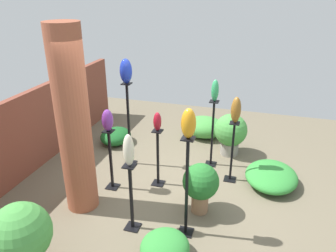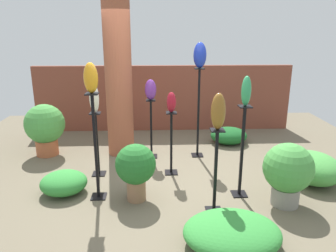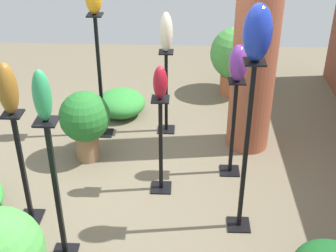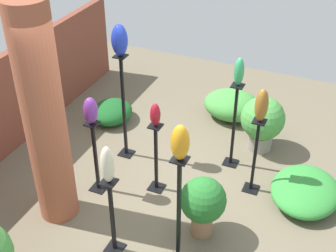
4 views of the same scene
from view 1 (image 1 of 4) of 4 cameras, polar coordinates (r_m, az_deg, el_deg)
ground_plane at (r=5.55m, az=1.17°, el=-10.77°), size 8.00×8.00×0.00m
brick_wall_back at (r=6.34m, az=-22.42°, el=-0.69°), size 5.60×0.12×1.44m
brick_pillar at (r=4.70m, az=-16.11°, el=0.41°), size 0.47×0.47×2.71m
pedestal_amber at (r=4.31m, az=3.28°, el=-11.39°), size 0.20×0.20×1.44m
pedestal_ruby at (r=5.43m, az=-1.77°, el=-6.02°), size 0.20×0.20×0.99m
pedestal_bronze at (r=5.62m, az=11.08°, el=-4.92°), size 0.20×0.20×1.08m
pedestal_ivory at (r=4.54m, az=-6.39°, el=-12.78°), size 0.20×0.20×1.00m
pedestal_violet at (r=5.41m, az=-9.91°, el=-6.28°), size 0.20×0.20×1.04m
pedestal_jade at (r=6.00m, az=7.71°, el=-1.83°), size 0.20×0.20×1.26m
pedestal_cobalt at (r=5.96m, az=-6.82°, el=-0.36°), size 0.20×0.20×1.57m
art_vase_amber at (r=3.84m, az=3.60°, el=0.45°), size 0.18×0.18×0.38m
art_vase_ruby at (r=5.12m, az=-1.86°, el=0.77°), size 0.14×0.13×0.31m
art_vase_bronze at (r=5.29m, az=11.75°, el=2.74°), size 0.17×0.16×0.43m
art_vase_ivory at (r=4.13m, az=-6.87°, el=-4.20°), size 0.14×0.14×0.44m
art_vase_violet at (r=5.08m, az=-10.49°, el=0.99°), size 0.19×0.17×0.35m
art_vase_jade at (r=5.68m, az=8.19°, el=6.14°), size 0.12×0.13×0.38m
art_vase_cobalt at (r=5.62m, az=-7.34°, el=9.47°), size 0.22×0.21×0.42m
potted_plant_mid_right at (r=4.82m, az=5.71°, el=-9.99°), size 0.53×0.53×0.78m
potted_plant_walkway_edge at (r=6.49m, az=10.86°, el=-1.03°), size 0.63×0.63×0.83m
potted_plant_near_pillar at (r=4.20m, az=-24.21°, el=-17.15°), size 0.70×0.70×0.93m
foliage_bed_east at (r=4.29m, az=-0.54°, el=-20.37°), size 0.64×0.61×0.31m
foliage_bed_west at (r=7.27m, az=6.32°, el=-0.16°), size 0.77×0.91×0.44m
foliage_bed_center at (r=7.02m, az=-9.08°, el=-1.75°), size 0.72×0.63×0.32m
foliage_bed_rear at (r=5.84m, az=17.55°, el=-8.32°), size 1.04×0.86×0.30m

